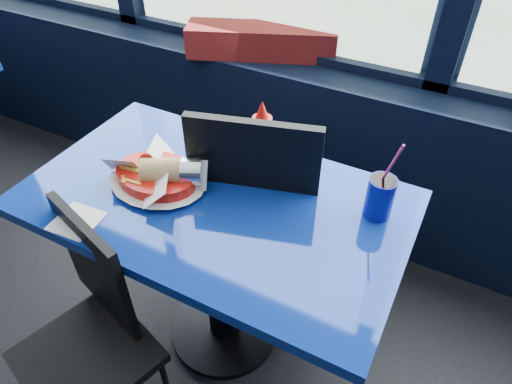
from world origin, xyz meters
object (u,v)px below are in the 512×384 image
at_px(chair_near_front, 92,324).
at_px(chair_near_back, 277,206).
at_px(near_table, 217,237).
at_px(planter_box, 261,41).
at_px(food_basket, 159,175).
at_px(soda_cup, 380,196).
at_px(ketchup_bottle, 262,138).

xyz_separation_m(chair_near_front, chair_near_back, (0.32, 0.65, 0.10)).
distance_m(near_table, chair_near_front, 0.48).
height_order(chair_near_back, planter_box, chair_near_back).
height_order(near_table, planter_box, planter_box).
bearing_deg(food_basket, soda_cup, 15.61).
bearing_deg(chair_near_front, ketchup_bottle, 84.79).
bearing_deg(planter_box, chair_near_back, -80.55).
height_order(near_table, ketchup_bottle, ketchup_bottle).
height_order(near_table, soda_cup, soda_cup).
height_order(ketchup_bottle, soda_cup, soda_cup).
height_order(near_table, chair_near_back, chair_near_back).
height_order(chair_near_back, food_basket, chair_near_back).
xyz_separation_m(near_table, planter_box, (-0.29, 0.89, 0.30)).
xyz_separation_m(chair_near_front, food_basket, (0.02, 0.39, 0.32)).
distance_m(food_basket, soda_cup, 0.69).
xyz_separation_m(chair_near_back, planter_box, (-0.40, 0.66, 0.30)).
bearing_deg(soda_cup, near_table, -160.74).
distance_m(chair_near_front, planter_box, 1.37).
relative_size(chair_near_front, chair_near_back, 0.82).
bearing_deg(planter_box, food_basket, -105.62).
relative_size(near_table, soda_cup, 4.31).
relative_size(chair_near_front, ketchup_bottle, 3.31).
height_order(food_basket, soda_cup, soda_cup).
bearing_deg(chair_near_back, chair_near_front, 48.01).
relative_size(near_table, chair_near_front, 1.48).
relative_size(near_table, ketchup_bottle, 4.90).
distance_m(chair_near_back, ketchup_bottle, 0.30).
bearing_deg(food_basket, chair_near_back, 40.73).
distance_m(planter_box, soda_cup, 1.06).
bearing_deg(chair_near_back, soda_cup, 152.96).
bearing_deg(food_basket, near_table, 7.60).
xyz_separation_m(near_table, chair_near_back, (0.11, 0.24, -0.00)).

